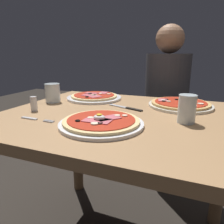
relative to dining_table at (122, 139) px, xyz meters
name	(u,v)px	position (x,y,z in m)	size (l,w,h in m)	color
dining_table	(122,139)	(0.00, 0.00, 0.00)	(1.05, 0.86, 0.73)	#9E754C
pizza_foreground	(101,122)	(-0.02, -0.17, 0.13)	(0.31, 0.31, 0.05)	white
pizza_across_left	(180,104)	(0.22, 0.24, 0.13)	(0.31, 0.31, 0.03)	silver
pizza_across_right	(94,97)	(-0.26, 0.25, 0.13)	(0.31, 0.31, 0.03)	white
water_glass_near	(53,94)	(-0.43, 0.09, 0.16)	(0.08, 0.08, 0.10)	silver
water_glass_far	(187,111)	(0.27, -0.02, 0.17)	(0.07, 0.07, 0.11)	silver
fork	(35,119)	(-0.30, -0.21, 0.12)	(0.16, 0.02, 0.00)	silver
knife	(127,108)	(-0.01, 0.10, 0.12)	(0.19, 0.08, 0.01)	silver
salt_shaker	(34,104)	(-0.39, -0.10, 0.15)	(0.03, 0.03, 0.07)	white
diner_person	(165,110)	(0.08, 0.77, -0.05)	(0.32, 0.32, 1.18)	black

